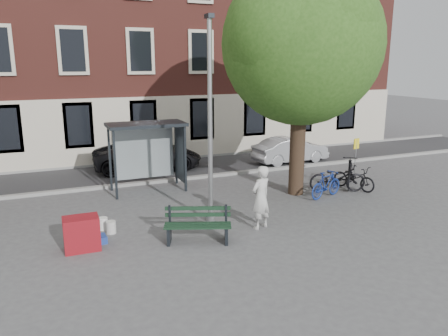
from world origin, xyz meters
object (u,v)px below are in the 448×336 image
bench (198,227)px  bike_c (354,178)px  bike_d (349,172)px  red_stand (82,234)px  car_dark (148,155)px  lamppost (210,132)px  bike_b (326,184)px  bike_a (337,178)px  painter (261,197)px  notice_sign (356,151)px  car_silver (290,150)px  bus_shelter (156,140)px

bench → bike_c: 7.67m
bike_d → red_stand: 10.50m
car_dark → bike_d: bearing=-125.0°
lamppost → bike_b: lamppost is taller
bench → bike_a: bearing=42.1°
bike_a → painter: bearing=138.1°
bike_b → bike_c: bearing=-91.7°
bike_c → bike_d: (0.04, 0.34, 0.12)m
notice_sign → bike_a: bearing=-166.0°
red_stand → car_silver: bearing=33.1°
bus_shelter → bike_a: 7.01m
bike_c → car_dark: size_ratio=0.37×
painter → bike_b: size_ratio=1.16×
lamppost → car_dark: size_ratio=1.25×
car_silver → bus_shelter: bearing=102.1°
bike_b → red_stand: 8.72m
bench → bike_a: 6.92m
bike_b → bike_c: size_ratio=0.92×
bench → bike_b: 5.98m
bench → bike_b: bearing=40.8°
painter → bike_b: (3.60, 1.75, -0.45)m
lamppost → bike_d: bearing=12.7°
lamppost → bike_a: (5.58, 1.10, -2.23)m
bench → bike_d: bike_d is taller
bench → lamppost: bearing=77.5°
car_dark → red_stand: 8.86m
red_stand → notice_sign: (10.87, 2.53, 0.86)m
bike_a → car_dark: size_ratio=0.43×
bus_shelter → notice_sign: bearing=-16.5°
lamppost → bike_b: size_ratio=3.73×
bike_a → bus_shelter: bearing=85.7°
car_dark → painter: bearing=-164.0°
bike_b → car_silver: size_ratio=0.43×
bench → car_silver: size_ratio=0.50×
bike_d → car_dark: car_dark is taller
painter → car_dark: size_ratio=0.39×
bike_a → car_silver: 5.13m
lamppost → bike_a: lamppost is taller
bus_shelter → car_dark: size_ratio=0.59×
bench → notice_sign: 8.56m
painter → notice_sign: size_ratio=1.03×
car_silver → bench: bearing=131.3°
bench → painter: bearing=27.8°
car_dark → red_stand: car_dark is taller
bike_b → car_silver: car_silver is taller
lamppost → bike_c: lamppost is taller
painter → red_stand: (-5.02, 0.44, -0.50)m
car_silver → notice_sign: size_ratio=2.06×
car_dark → lamppost: bearing=-171.4°
lamppost → bike_c: (6.37, 1.11, -2.32)m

